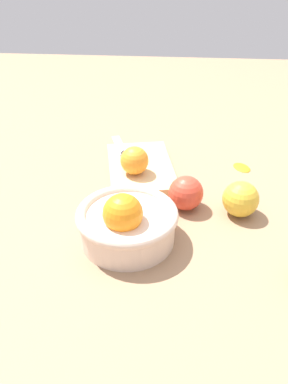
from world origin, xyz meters
TOP-DOWN VIEW (x-y plane):
  - ground_plane at (0.00, 0.00)m, footprint 2.40×2.40m
  - bowl at (-0.15, 0.09)m, footprint 0.18×0.18m
  - cutting_board at (0.11, 0.10)m, footprint 0.26×0.20m
  - orange_on_board at (0.07, 0.10)m, footprint 0.06×0.06m
  - knife at (0.16, 0.14)m, footprint 0.15×0.07m
  - apple_front_left at (-0.05, -0.12)m, footprint 0.07×0.07m
  - apple_mid_left at (-0.04, -0.01)m, footprint 0.07×0.07m
  - citrus_peel at (0.14, -0.15)m, footprint 0.06×0.06m

SIDE VIEW (x-z plane):
  - ground_plane at x=0.00m, z-range 0.00..0.00m
  - citrus_peel at x=0.14m, z-range 0.00..0.01m
  - cutting_board at x=0.11m, z-range 0.00..0.02m
  - knife at x=0.16m, z-range 0.02..0.03m
  - apple_mid_left at x=-0.04m, z-range 0.00..0.07m
  - apple_front_left at x=-0.05m, z-range 0.00..0.07m
  - bowl at x=-0.15m, z-range -0.01..0.10m
  - orange_on_board at x=0.07m, z-range 0.02..0.08m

